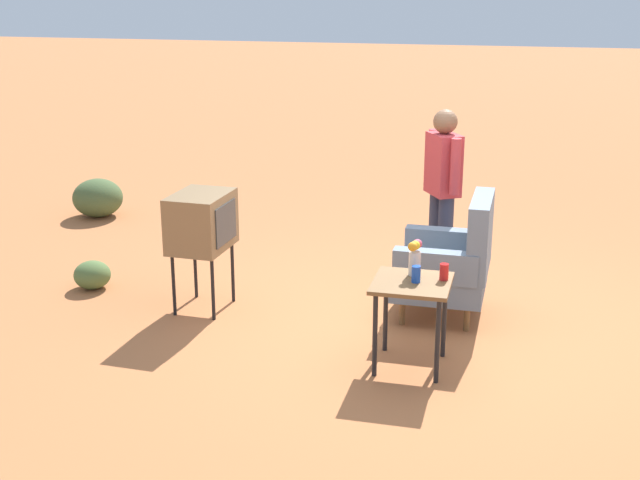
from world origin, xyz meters
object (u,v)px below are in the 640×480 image
armchair (452,261)px  side_table (412,295)px  flower_vase (415,256)px  person_standing (443,186)px  soda_can_blue (416,274)px  tv_on_stand (202,222)px  soda_can_red (444,272)px

armchair → side_table: (1.02, -0.20, 0.07)m
armchair → flower_vase: size_ratio=4.00×
person_standing → soda_can_blue: (1.87, 0.02, -0.21)m
tv_on_stand → side_table: bearing=69.7°
soda_can_blue → tv_on_stand: bearing=-110.2°
soda_can_blue → soda_can_red: bearing=116.9°
flower_vase → soda_can_red: bearing=77.2°
person_standing → soda_can_red: person_standing is taller
armchair → person_standing: size_ratio=0.65×
armchair → tv_on_stand: (0.32, -2.10, 0.28)m
armchair → soda_can_blue: 1.07m
tv_on_stand → soda_can_blue: size_ratio=8.44×
tv_on_stand → person_standing: bearing=121.3°
side_table → flower_vase: 0.29m
person_standing → flower_vase: size_ratio=6.19×
person_standing → soda_can_blue: bearing=0.6°
soda_can_red → person_standing: bearing=-173.2°
armchair → soda_can_red: bearing=1.3°
tv_on_stand → flower_vase: tv_on_stand is taller
soda_can_red → flower_vase: (-0.05, -0.22, 0.09)m
armchair → person_standing: person_standing is taller
armchair → person_standing: 0.96m
person_standing → flower_vase: bearing=-0.4°
armchair → flower_vase: 0.96m
side_table → soda_can_red: 0.29m
flower_vase → side_table: bearing=1.6°
side_table → tv_on_stand: tv_on_stand is taller
side_table → soda_can_red: soda_can_red is taller
tv_on_stand → soda_can_blue: (0.71, 1.93, -0.05)m
side_table → flower_vase: size_ratio=2.52×
flower_vase → armchair: bearing=167.2°
side_table → soda_can_blue: bearing=74.3°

